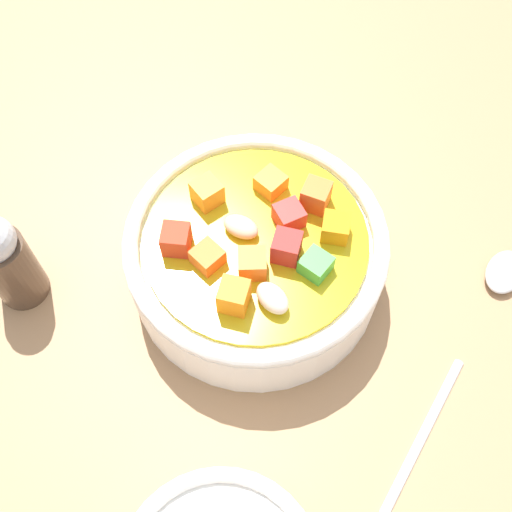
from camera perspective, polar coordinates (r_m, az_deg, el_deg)
name	(u,v)px	position (r cm, az deg, el deg)	size (l,w,h in cm)	color
ground_plane	(256,281)	(45.67, 0.00, -2.30)	(140.00, 140.00, 2.00)	#9E754F
soup_bowl_main	(256,254)	(42.15, 0.01, 0.14)	(17.26, 17.26, 7.00)	white
spoon	(475,332)	(44.89, 19.20, -6.56)	(24.05, 2.57, 1.10)	silver
pepper_shaker	(6,261)	(43.77, -21.74, -0.39)	(3.42, 3.42, 8.29)	#4C3828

